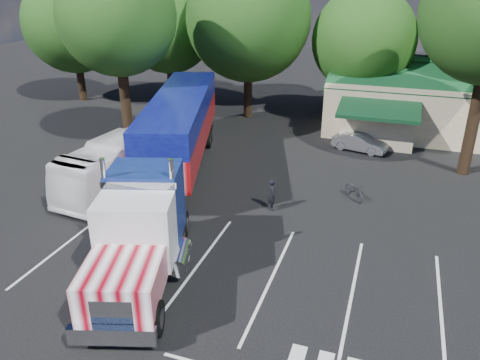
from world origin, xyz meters
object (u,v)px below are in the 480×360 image
(bicycle, at_px, (354,190))
(silver_sedan, at_px, (360,142))
(woman, at_px, (272,194))
(tour_bus, at_px, (134,157))
(semi_truck, at_px, (173,143))

(bicycle, bearing_deg, silver_sedan, 59.05)
(woman, xyz_separation_m, tour_bus, (-8.60, 0.90, 0.70))
(woman, distance_m, tour_bus, 8.67)
(bicycle, bearing_deg, tour_bus, 153.80)
(woman, height_order, bicycle, woman)
(woman, relative_size, tour_bus, 0.15)
(bicycle, distance_m, tour_bus, 12.68)
(bicycle, relative_size, tour_bus, 0.16)
(woman, bearing_deg, semi_truck, 56.85)
(woman, relative_size, silver_sedan, 0.46)
(bicycle, height_order, tour_bus, tour_bus)
(woman, distance_m, bicycle, 4.79)
(silver_sedan, bearing_deg, tour_bus, 142.11)
(semi_truck, bearing_deg, bicycle, -5.17)
(bicycle, xyz_separation_m, silver_sedan, (-0.50, 7.74, 0.14))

